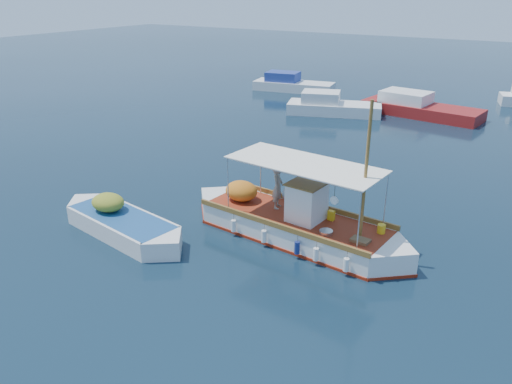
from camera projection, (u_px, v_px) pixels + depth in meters
The scene contains 6 objects.
ground at pixel (284, 240), 18.38m from camera, with size 160.00×160.00×0.00m, color black.
fishing_caique at pixel (294, 224), 18.44m from camera, with size 9.26×3.22×5.67m.
dinghy at pixel (121, 225), 18.78m from camera, with size 6.38×2.56×1.58m.
bg_boat_nw at pixel (331, 107), 36.12m from camera, with size 7.05×4.41×1.80m.
bg_boat_n at pixel (418, 108), 35.76m from camera, with size 8.58×3.94×1.80m.
bg_boat_far_w at pixel (291, 85), 44.08m from camera, with size 7.26×3.46×1.80m.
Camera 1 is at (7.59, -14.46, 8.68)m, focal length 35.00 mm.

